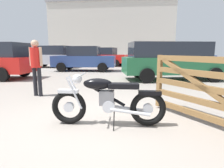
# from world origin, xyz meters

# --- Properties ---
(ground_plane) EXTENTS (80.00, 80.00, 0.00)m
(ground_plane) POSITION_xyz_m (0.00, 0.00, 0.00)
(ground_plane) COLOR gray
(vintage_motorcycle) EXTENTS (2.08, 0.62, 0.94)m
(vintage_motorcycle) POSITION_xyz_m (0.21, -0.16, 0.45)
(vintage_motorcycle) COLOR black
(vintage_motorcycle) RESTS_ON ground_plane
(timber_gate) EXTENTS (1.61, 2.12, 1.60)m
(timber_gate) POSITION_xyz_m (2.17, -0.19, 0.70)
(timber_gate) COLOR brown
(timber_gate) RESTS_ON ground_plane
(bystander) EXTENTS (0.45, 0.30, 1.66)m
(bystander) POSITION_xyz_m (-2.16, 1.85, 1.02)
(bystander) COLOR black
(bystander) RESTS_ON ground_plane
(silver_sedan_mid) EXTENTS (4.24, 1.99, 1.67)m
(silver_sedan_mid) POSITION_xyz_m (-2.58, 9.21, 0.84)
(silver_sedan_mid) COLOR black
(silver_sedan_mid) RESTS_ON ground_plane
(dark_sedan_left) EXTENTS (4.94, 2.60, 1.74)m
(dark_sedan_left) POSITION_xyz_m (2.50, 5.61, 0.94)
(dark_sedan_left) COLOR black
(dark_sedan_left) RESTS_ON ground_plane
(blue_hatchback_right) EXTENTS (4.21, 1.95, 1.67)m
(blue_hatchback_right) POSITION_xyz_m (4.91, 12.25, 0.84)
(blue_hatchback_right) COLOR black
(blue_hatchback_right) RESTS_ON ground_plane
(red_hatchback_near) EXTENTS (4.46, 2.53, 1.67)m
(red_hatchback_near) POSITION_xyz_m (-1.86, 13.87, 0.84)
(red_hatchback_near) COLOR black
(red_hatchback_near) RESTS_ON ground_plane
(pale_sedan_back) EXTENTS (4.03, 2.10, 1.78)m
(pale_sedan_back) POSITION_xyz_m (-5.89, 11.59, 0.92)
(pale_sedan_back) COLOR black
(pale_sedan_back) RESTS_ON ground_plane
(industrial_building) EXTENTS (18.86, 11.42, 18.47)m
(industrial_building) POSITION_xyz_m (-2.46, 29.13, 4.49)
(industrial_building) COLOR beige
(industrial_building) RESTS_ON ground_plane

